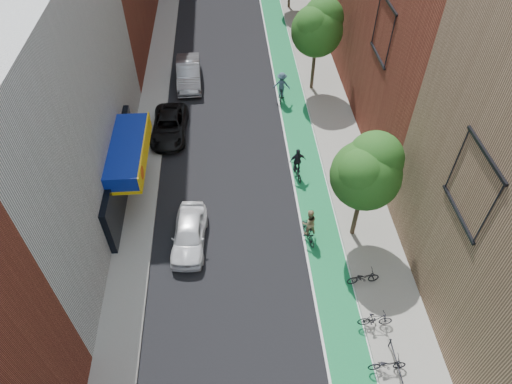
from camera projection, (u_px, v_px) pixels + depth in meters
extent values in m
cube|color=#126542|center=(287.00, 76.00, 35.49)|extent=(2.00, 68.00, 0.01)
cube|color=gray|center=(157.00, 80.00, 34.94)|extent=(2.00, 68.00, 0.15)
cube|color=gray|center=(319.00, 74.00, 35.56)|extent=(3.00, 68.00, 0.15)
cube|color=silver|center=(15.00, 111.00, 22.10)|extent=(8.00, 20.00, 12.00)
cylinder|color=#332619|center=(356.00, 214.00, 23.25)|extent=(0.24, 0.24, 3.30)
sphere|color=#144E18|center=(366.00, 175.00, 21.30)|extent=(3.36, 3.36, 3.36)
sphere|color=#144E18|center=(375.00, 159.00, 21.01)|extent=(2.64, 2.64, 2.64)
sphere|color=#144E18|center=(362.00, 172.00, 20.73)|extent=(2.40, 2.40, 2.40)
cylinder|color=#332619|center=(313.00, 69.00, 32.94)|extent=(0.24, 0.24, 3.47)
sphere|color=#144E18|center=(317.00, 31.00, 30.89)|extent=(3.53, 3.53, 3.53)
sphere|color=#144E18|center=(323.00, 18.00, 30.58)|extent=(2.77, 2.77, 2.77)
sphere|color=#144E18|center=(314.00, 26.00, 30.30)|extent=(2.52, 2.52, 2.52)
imported|color=white|center=(189.00, 234.00, 23.54)|extent=(1.96, 4.26, 1.42)
imported|color=black|center=(169.00, 126.00, 29.94)|extent=(2.34, 4.82, 1.32)
imported|color=gray|center=(189.00, 73.00, 34.21)|extent=(1.94, 5.03, 1.64)
imported|color=black|center=(308.00, 232.00, 23.87)|extent=(0.83, 1.81, 1.05)
imported|color=tan|center=(309.00, 222.00, 23.47)|extent=(0.92, 0.78, 1.66)
imported|color=black|center=(297.00, 171.00, 27.29)|extent=(0.75, 1.60, 0.81)
imported|color=black|center=(298.00, 160.00, 26.81)|extent=(1.02, 0.54, 1.66)
imported|color=black|center=(281.00, 95.00, 32.76)|extent=(0.81, 1.77, 1.03)
imported|color=#3B586A|center=(282.00, 85.00, 32.28)|extent=(1.31, 0.92, 1.86)
imported|color=black|center=(387.00, 364.00, 18.88)|extent=(1.60, 0.56, 0.84)
imported|color=black|center=(375.00, 319.00, 20.25)|extent=(1.59, 0.52, 0.94)
imported|color=black|center=(363.00, 277.00, 21.85)|extent=(1.63, 0.69, 0.84)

